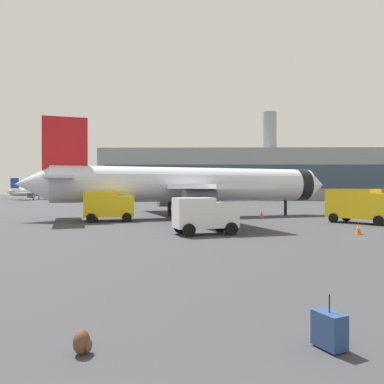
% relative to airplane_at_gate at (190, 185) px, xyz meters
% --- Properties ---
extents(airplane_at_gate, '(34.82, 31.83, 10.50)m').
position_rel_airplane_at_gate_xyz_m(airplane_at_gate, '(0.00, 0.00, 0.00)').
color(airplane_at_gate, silver).
rests_on(airplane_at_gate, ground).
extents(airplane_taxiing, '(21.86, 19.83, 6.44)m').
position_rel_airplane_at_gate_xyz_m(airplane_taxiing, '(-45.97, 69.50, -1.42)').
color(airplane_taxiing, white).
rests_on(airplane_taxiing, ground).
extents(service_truck, '(5.19, 3.47, 2.90)m').
position_rel_airplane_at_gate_xyz_m(service_truck, '(-7.97, -5.20, -2.05)').
color(service_truck, yellow).
rests_on(service_truck, ground).
extents(fuel_truck, '(5.78, 6.08, 3.20)m').
position_rel_airplane_at_gate_xyz_m(fuel_truck, '(16.03, -7.04, -1.88)').
color(fuel_truck, yellow).
rests_on(fuel_truck, ground).
extents(cargo_van, '(4.81, 3.47, 2.60)m').
position_rel_airplane_at_gate_xyz_m(cargo_van, '(1.36, -15.87, -2.21)').
color(cargo_van, white).
rests_on(cargo_van, ground).
extents(safety_cone_near, '(0.44, 0.44, 0.82)m').
position_rel_airplane_at_gate_xyz_m(safety_cone_near, '(12.25, -15.69, -3.25)').
color(safety_cone_near, '#F2590C').
rests_on(safety_cone_near, ground).
extents(safety_cone_mid, '(0.44, 0.44, 0.80)m').
position_rel_airplane_at_gate_xyz_m(safety_cone_mid, '(8.05, 0.16, -3.26)').
color(safety_cone_mid, '#F2590C').
rests_on(safety_cone_mid, ground).
extents(safety_cone_far, '(0.44, 0.44, 0.72)m').
position_rel_airplane_at_gate_xyz_m(safety_cone_far, '(-9.44, -3.92, -3.30)').
color(safety_cone_far, '#F2590C').
rests_on(safety_cone_far, ground).
extents(rolling_suitcase, '(0.65, 0.75, 1.10)m').
position_rel_airplane_at_gate_xyz_m(rolling_suitcase, '(3.55, -35.16, -3.27)').
color(rolling_suitcase, navy).
rests_on(rolling_suitcase, ground).
extents(traveller_backpack, '(0.36, 0.40, 0.48)m').
position_rel_airplane_at_gate_xyz_m(traveller_backpack, '(-1.35, -35.47, -3.42)').
color(traveller_backpack, brown).
rests_on(traveller_backpack, ground).
extents(terminal_building, '(87.01, 21.34, 26.94)m').
position_rel_airplane_at_gate_xyz_m(terminal_building, '(15.69, 76.51, 3.92)').
color(terminal_building, gray).
rests_on(terminal_building, ground).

